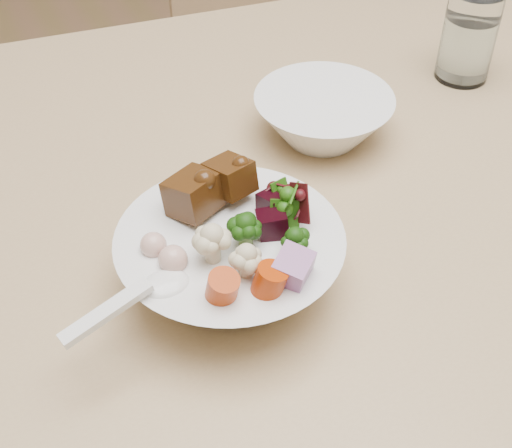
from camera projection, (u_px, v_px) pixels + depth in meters
name	position (u px, v px, depth m)	size (l,w,h in m)	color
chair_far	(281.00, 82.00, 1.53)	(0.47, 0.47, 0.90)	tan
food_bowl	(231.00, 256.00, 0.68)	(0.22, 0.22, 0.12)	white
soup_spoon	(151.00, 292.00, 0.61)	(0.13, 0.05, 0.02)	white
water_glass	(468.00, 39.00, 0.95)	(0.07, 0.07, 0.12)	white
side_bowl	(323.00, 117.00, 0.87)	(0.17, 0.17, 0.06)	white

